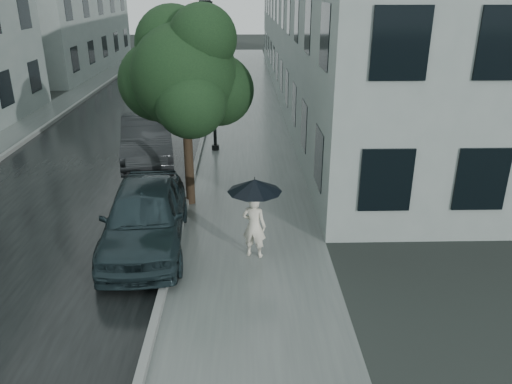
{
  "coord_description": "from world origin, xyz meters",
  "views": [
    {
      "loc": [
        0.06,
        -9.04,
        5.65
      ],
      "look_at": [
        0.34,
        1.58,
        1.3
      ],
      "focal_mm": 35.0,
      "sensor_mm": 36.0,
      "label": 1
    }
  ],
  "objects_px": {
    "street_tree": "(185,74)",
    "car_near": "(145,216)",
    "pedestrian": "(254,226)",
    "car_far": "(147,139)",
    "lamp_post": "(209,67)"
  },
  "relations": [
    {
      "from": "street_tree",
      "to": "car_far",
      "type": "height_order",
      "value": "street_tree"
    },
    {
      "from": "street_tree",
      "to": "car_far",
      "type": "relative_size",
      "value": 1.13
    },
    {
      "from": "pedestrian",
      "to": "car_near",
      "type": "relative_size",
      "value": 0.33
    },
    {
      "from": "lamp_post",
      "to": "car_near",
      "type": "height_order",
      "value": "lamp_post"
    },
    {
      "from": "car_far",
      "to": "pedestrian",
      "type": "bearing_deg",
      "value": -72.33
    },
    {
      "from": "pedestrian",
      "to": "street_tree",
      "type": "distance_m",
      "value": 4.6
    },
    {
      "from": "pedestrian",
      "to": "street_tree",
      "type": "xyz_separation_m",
      "value": [
        -1.73,
        3.17,
        2.85
      ]
    },
    {
      "from": "lamp_post",
      "to": "car_far",
      "type": "xyz_separation_m",
      "value": [
        -2.15,
        -1.12,
        -2.27
      ]
    },
    {
      "from": "pedestrian",
      "to": "street_tree",
      "type": "bearing_deg",
      "value": -43.44
    },
    {
      "from": "lamp_post",
      "to": "pedestrian",
      "type": "bearing_deg",
      "value": -88.6
    },
    {
      "from": "lamp_post",
      "to": "car_far",
      "type": "height_order",
      "value": "lamp_post"
    },
    {
      "from": "pedestrian",
      "to": "car_near",
      "type": "bearing_deg",
      "value": 5.78
    },
    {
      "from": "pedestrian",
      "to": "car_far",
      "type": "bearing_deg",
      "value": -44.67
    },
    {
      "from": "street_tree",
      "to": "car_near",
      "type": "xyz_separation_m",
      "value": [
        -0.79,
        -2.63,
        -2.83
      ]
    },
    {
      "from": "car_far",
      "to": "car_near",
      "type": "bearing_deg",
      "value": -90.21
    }
  ]
}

